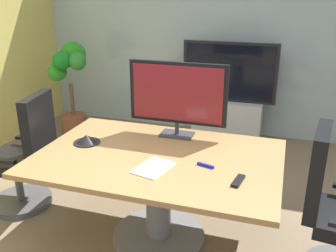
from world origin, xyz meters
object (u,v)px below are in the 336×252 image
object	(u,v)px
conference_table	(158,177)
conference_phone	(87,139)
wall_display_unit	(227,108)
potted_plant	(71,81)
tv_monitor	(177,95)
office_chair_left	(25,162)
remote_control	(238,181)

from	to	relation	value
conference_table	conference_phone	bearing A→B (deg)	175.58
conference_table	wall_display_unit	bearing A→B (deg)	85.76
conference_table	potted_plant	xyz separation A→B (m)	(-1.86, 1.79, 0.22)
tv_monitor	conference_phone	size ratio (longest dim) A/B	3.82
office_chair_left	potted_plant	xyz separation A→B (m)	(-0.55, 1.71, 0.32)
office_chair_left	conference_phone	world-z (taller)	office_chair_left
remote_control	tv_monitor	bearing A→B (deg)	142.33
potted_plant	remote_control	size ratio (longest dim) A/B	7.47
wall_display_unit	conference_phone	world-z (taller)	wall_display_unit
conference_table	conference_phone	distance (m)	0.68
wall_display_unit	potted_plant	xyz separation A→B (m)	(-2.03, -0.49, 0.33)
conference_table	wall_display_unit	xyz separation A→B (m)	(0.17, 2.28, -0.11)
potted_plant	conference_phone	size ratio (longest dim) A/B	5.77
office_chair_left	potted_plant	distance (m)	1.83
remote_control	wall_display_unit	bearing A→B (deg)	110.07
office_chair_left	conference_phone	size ratio (longest dim) A/B	4.95
wall_display_unit	potted_plant	world-z (taller)	wall_display_unit
potted_plant	conference_table	bearing A→B (deg)	-43.85
office_chair_left	remote_control	xyz separation A→B (m)	(1.95, -0.31, 0.30)
office_chair_left	remote_control	distance (m)	2.00
conference_table	potted_plant	bearing A→B (deg)	136.15
office_chair_left	wall_display_unit	size ratio (longest dim) A/B	0.83
tv_monitor	conference_phone	bearing A→B (deg)	-148.85
potted_plant	remote_control	xyz separation A→B (m)	(2.50, -2.02, -0.02)
office_chair_left	wall_display_unit	world-z (taller)	wall_display_unit
tv_monitor	remote_control	distance (m)	0.98
office_chair_left	remote_control	size ratio (longest dim) A/B	6.41
office_chair_left	tv_monitor	world-z (taller)	tv_monitor
conference_table	conference_phone	size ratio (longest dim) A/B	8.40
office_chair_left	tv_monitor	distance (m)	1.52
office_chair_left	remote_control	bearing A→B (deg)	71.69
conference_table	office_chair_left	distance (m)	1.32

